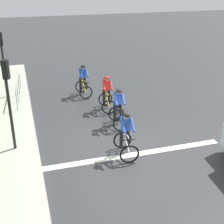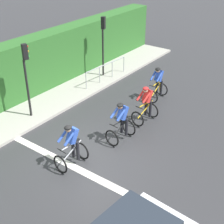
{
  "view_description": "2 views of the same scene",
  "coord_description": "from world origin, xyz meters",
  "views": [
    {
      "loc": [
        -3.39,
        -9.96,
        5.9
      ],
      "look_at": [
        -0.1,
        0.97,
        0.89
      ],
      "focal_mm": 50.8,
      "sensor_mm": 36.0,
      "label": 1
    },
    {
      "loc": [
        6.43,
        -7.43,
        7.31
      ],
      "look_at": [
        -0.53,
        2.04,
        0.72
      ],
      "focal_mm": 52.43,
      "sensor_mm": 36.0,
      "label": 2
    }
  ],
  "objects": [
    {
      "name": "ground_plane",
      "position": [
        0.0,
        0.0,
        0.0
      ],
      "size": [
        80.0,
        80.0,
        0.0
      ],
      "primitive_type": "plane",
      "color": "#333335"
    },
    {
      "name": "sidewalk_kerb",
      "position": [
        -4.47,
        2.0,
        0.06
      ],
      "size": [
        2.8,
        20.48,
        0.12
      ],
      "primitive_type": "cube",
      "color": "#ADA89E",
      "rests_on": "ground"
    },
    {
      "name": "stone_wall_low",
      "position": [
        -5.37,
        2.0,
        0.24
      ],
      "size": [
        0.44,
        20.48,
        0.49
      ],
      "primitive_type": "cube",
      "color": "gray",
      "rests_on": "ground"
    },
    {
      "name": "hedge_wall",
      "position": [
        -5.67,
        2.0,
        1.41
      ],
      "size": [
        1.1,
        20.48,
        2.82
      ],
      "primitive_type": "cube",
      "color": "#2D6628",
      "rests_on": "ground"
    },
    {
      "name": "road_marking_stop_line",
      "position": [
        0.0,
        -0.91,
        0.0
      ],
      "size": [
        7.0,
        0.3,
        0.01
      ],
      "primitive_type": "cube",
      "color": "silver",
      "rests_on": "ground"
    },
    {
      "name": "cyclist_lead",
      "position": [
        -0.31,
        5.45,
        0.8
      ],
      "size": [
        0.7,
        1.09,
        1.66
      ],
      "color": "black",
      "rests_on": "ground"
    },
    {
      "name": "cyclist_second",
      "position": [
        0.35,
        3.28,
        0.8
      ],
      "size": [
        0.8,
        1.15,
        1.66
      ],
      "color": "black",
      "rests_on": "ground"
    },
    {
      "name": "cyclist_mid",
      "position": [
        0.33,
        1.48,
        0.8
      ],
      "size": [
        0.78,
        1.14,
        1.66
      ],
      "color": "black",
      "rests_on": "ground"
    },
    {
      "name": "cyclist_fourth",
      "position": [
        -0.14,
        -0.83,
        0.8
      ],
      "size": [
        0.77,
        1.13,
        1.66
      ],
      "color": "black",
      "rests_on": "ground"
    },
    {
      "name": "traffic_light_near_crossing",
      "position": [
        -3.85,
        0.61,
        2.22
      ],
      "size": [
        0.25,
        0.3,
        3.34
      ],
      "color": "black",
      "rests_on": "ground"
    },
    {
      "name": "traffic_light_far_junction",
      "position": [
        -4.12,
        6.13,
        2.22
      ],
      "size": [
        0.24,
        0.31,
        3.34
      ],
      "color": "black",
      "rests_on": "ground"
    },
    {
      "name": "pedestrian_railing_kerbside",
      "position": [
        -3.57,
        5.63,
        0.77
      ],
      "size": [
        0.28,
        3.1,
        1.03
      ],
      "color": "#999EA3",
      "rests_on": "ground"
    }
  ]
}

